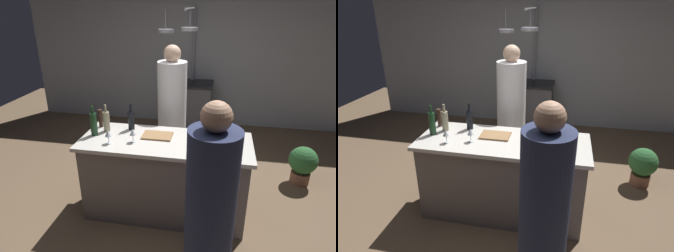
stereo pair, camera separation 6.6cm
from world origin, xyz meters
TOP-DOWN VIEW (x-y plane):
  - ground_plane at (0.00, 0.00)m, footprint 9.00×9.00m
  - back_wall at (0.00, 2.85)m, footprint 6.40×0.16m
  - kitchen_island at (0.00, 0.00)m, footprint 1.80×0.72m
  - stove_range at (0.00, 2.45)m, footprint 0.80×0.64m
  - chef at (-0.07, 0.84)m, footprint 0.37×0.37m
  - bar_stool_right at (0.51, -0.62)m, footprint 0.28×0.28m
  - guest_right at (0.52, -1.01)m, footprint 0.36×0.36m
  - overhead_pot_rack at (-0.05, 2.08)m, footprint 0.58×1.33m
  - potted_plant at (1.66, 0.87)m, footprint 0.36×0.36m
  - cutting_board at (-0.10, 0.08)m, footprint 0.32×0.22m
  - pepper_mill at (-0.80, 0.22)m, footprint 0.05×0.05m
  - wine_bottle_red at (-0.78, -0.01)m, footprint 0.07×0.07m
  - wine_bottle_dark at (-0.43, 0.22)m, footprint 0.07×0.07m
  - wine_bottle_white at (-0.69, 0.12)m, footprint 0.07×0.07m
  - wine_glass_near_left_guest at (-0.56, -0.18)m, footprint 0.07×0.07m
  - wine_glass_by_chef at (-0.32, -0.10)m, footprint 0.07×0.07m
  - mixing_bowl_blue at (0.53, -0.11)m, footprint 0.16×0.16m
  - mixing_bowl_steel at (0.61, 0.14)m, footprint 0.16×0.16m

SIDE VIEW (x-z plane):
  - ground_plane at x=0.00m, z-range 0.00..0.00m
  - potted_plant at x=1.66m, z-range 0.04..0.56m
  - bar_stool_right at x=0.51m, z-range 0.04..0.72m
  - stove_range at x=0.00m, z-range 0.00..0.89m
  - kitchen_island at x=0.00m, z-range 0.00..0.90m
  - guest_right at x=0.52m, z-range -0.06..1.63m
  - chef at x=-0.07m, z-range -0.06..1.70m
  - cutting_board at x=-0.10m, z-range 0.90..0.92m
  - mixing_bowl_steel at x=0.61m, z-range 0.90..0.97m
  - mixing_bowl_blue at x=0.53m, z-range 0.90..0.98m
  - pepper_mill at x=-0.80m, z-range 0.90..1.11m
  - wine_glass_near_left_guest at x=-0.56m, z-range 0.93..1.08m
  - wine_glass_by_chef at x=-0.32m, z-range 0.93..1.08m
  - wine_bottle_dark at x=-0.43m, z-range 0.86..1.17m
  - wine_bottle_white at x=-0.69m, z-range 0.86..1.17m
  - wine_bottle_red at x=-0.78m, z-range 0.86..1.20m
  - back_wall at x=0.00m, z-range 0.00..2.60m
  - overhead_pot_rack at x=-0.05m, z-range 0.52..2.69m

